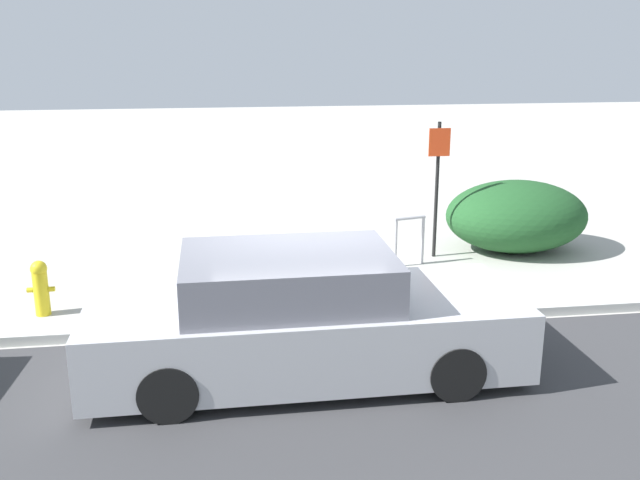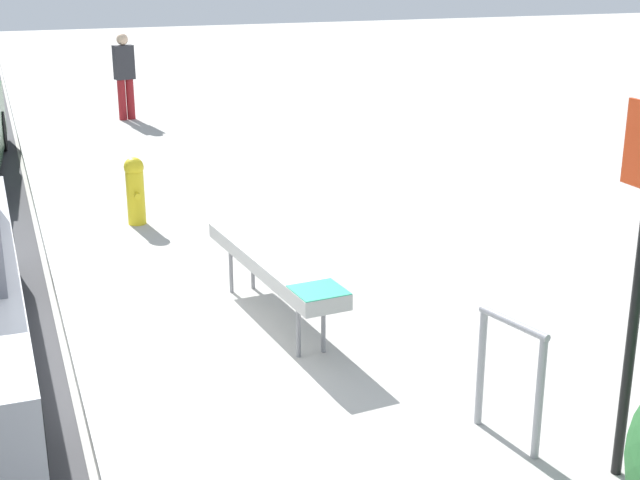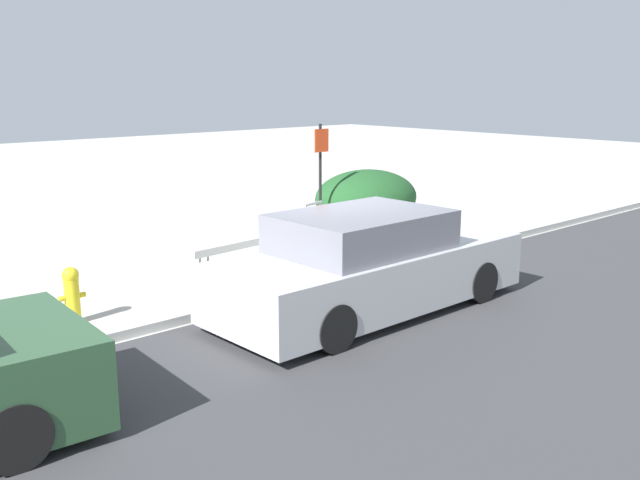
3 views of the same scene
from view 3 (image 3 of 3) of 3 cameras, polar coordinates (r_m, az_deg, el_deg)
The scene contains 8 objects.
ground_plane at distance 11.09m, azimuth -0.01°, elevation -3.82°, with size 60.00×60.00×0.00m, color #ADAAA3.
curb at distance 11.07m, azimuth -0.01°, elevation -3.50°, with size 60.00×0.20×0.13m.
bench at distance 11.93m, azimuth -6.44°, elevation -0.23°, with size 2.15×0.56×0.58m.
bike_rack at distance 13.96m, azimuth -0.55°, elevation 1.73°, with size 0.55×0.17×0.83m.
sign_post at distance 14.48m, azimuth 0.05°, elevation 5.66°, with size 0.36×0.08×2.30m.
fire_hydrant at distance 9.95m, azimuth -19.24°, elevation -4.05°, with size 0.36×0.22×0.77m.
shrub_hedge at distance 15.76m, azimuth 3.73°, elevation 3.39°, with size 2.48×1.96×1.24m.
parked_car_near at distance 9.85m, azimuth 3.88°, elevation -2.07°, with size 4.73×1.84×1.41m.
Camera 3 is at (-7.10, -7.92, 3.15)m, focal length 40.00 mm.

